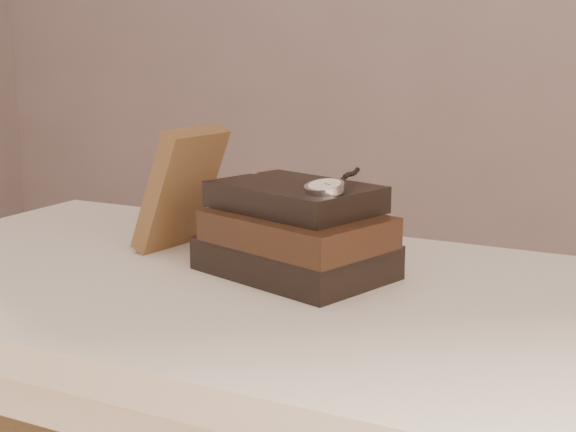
% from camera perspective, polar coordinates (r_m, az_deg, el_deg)
% --- Properties ---
extents(table, '(1.00, 0.60, 0.75)m').
position_cam_1_polar(table, '(1.08, -4.99, -8.76)').
color(table, silver).
rests_on(table, ground).
extents(book_stack, '(0.27, 0.22, 0.12)m').
position_cam_1_polar(book_stack, '(1.03, 0.55, -1.22)').
color(book_stack, black).
rests_on(book_stack, table).
extents(journal, '(0.11, 0.13, 0.18)m').
position_cam_1_polar(journal, '(1.15, -7.57, 1.91)').
color(journal, '#462F1B').
rests_on(journal, table).
extents(pocket_watch, '(0.06, 0.15, 0.02)m').
position_cam_1_polar(pocket_watch, '(0.97, 2.73, 2.12)').
color(pocket_watch, silver).
rests_on(pocket_watch, book_stack).
extents(eyeglasses, '(0.12, 0.14, 0.05)m').
position_cam_1_polar(eyeglasses, '(1.13, 0.28, 0.69)').
color(eyeglasses, silver).
rests_on(eyeglasses, book_stack).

